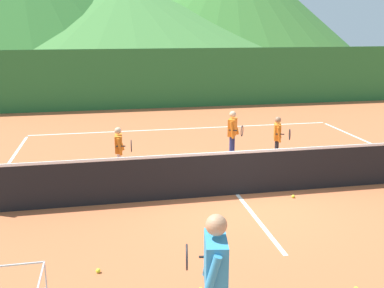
{
  "coord_description": "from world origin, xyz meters",
  "views": [
    {
      "loc": [
        -2.65,
        -8.46,
        3.5
      ],
      "look_at": [
        -0.95,
        0.2,
        1.12
      ],
      "focal_mm": 41.1,
      "sensor_mm": 36.0,
      "label": 1
    }
  ],
  "objects_px": {
    "student_1": "(233,130)",
    "tennis_ball_9": "(98,271)",
    "tennis_net": "(238,172)",
    "student_2": "(278,135)",
    "instructor": "(215,272)",
    "student_0": "(119,147)",
    "tennis_ball_10": "(293,196)"
  },
  "relations": [
    {
      "from": "instructor",
      "to": "student_0",
      "type": "distance_m",
      "value": 6.26
    },
    {
      "from": "tennis_ball_9",
      "to": "student_0",
      "type": "bearing_deg",
      "value": 83.51
    },
    {
      "from": "student_2",
      "to": "tennis_ball_10",
      "type": "distance_m",
      "value": 2.68
    },
    {
      "from": "student_1",
      "to": "tennis_ball_9",
      "type": "xyz_separation_m",
      "value": [
        -3.53,
        -5.13,
        -0.76
      ]
    },
    {
      "from": "tennis_net",
      "to": "student_1",
      "type": "xyz_separation_m",
      "value": [
        0.63,
        2.55,
        0.3
      ]
    },
    {
      "from": "student_1",
      "to": "tennis_net",
      "type": "bearing_deg",
      "value": -103.78
    },
    {
      "from": "student_0",
      "to": "tennis_ball_9",
      "type": "height_order",
      "value": "student_0"
    },
    {
      "from": "student_2",
      "to": "instructor",
      "type": "bearing_deg",
      "value": -117.02
    },
    {
      "from": "student_2",
      "to": "student_1",
      "type": "bearing_deg",
      "value": 158.19
    },
    {
      "from": "student_0",
      "to": "instructor",
      "type": "bearing_deg",
      "value": -82.8
    },
    {
      "from": "student_2",
      "to": "tennis_ball_9",
      "type": "bearing_deg",
      "value": -134.65
    },
    {
      "from": "tennis_net",
      "to": "student_1",
      "type": "distance_m",
      "value": 2.64
    },
    {
      "from": "tennis_net",
      "to": "tennis_ball_10",
      "type": "bearing_deg",
      "value": -20.1
    },
    {
      "from": "instructor",
      "to": "tennis_ball_10",
      "type": "relative_size",
      "value": 24.24
    },
    {
      "from": "student_1",
      "to": "tennis_ball_9",
      "type": "distance_m",
      "value": 6.27
    },
    {
      "from": "student_2",
      "to": "tennis_ball_9",
      "type": "distance_m",
      "value": 6.62
    },
    {
      "from": "student_2",
      "to": "tennis_net",
      "type": "bearing_deg",
      "value": -129.39
    },
    {
      "from": "student_1",
      "to": "student_2",
      "type": "xyz_separation_m",
      "value": [
        1.1,
        -0.44,
        -0.07
      ]
    },
    {
      "from": "instructor",
      "to": "student_1",
      "type": "relative_size",
      "value": 1.25
    },
    {
      "from": "instructor",
      "to": "tennis_ball_9",
      "type": "distance_m",
      "value": 2.47
    },
    {
      "from": "tennis_ball_10",
      "to": "tennis_net",
      "type": "bearing_deg",
      "value": 159.9
    },
    {
      "from": "student_0",
      "to": "tennis_ball_9",
      "type": "distance_m",
      "value": 4.4
    },
    {
      "from": "student_2",
      "to": "tennis_ball_10",
      "type": "xyz_separation_m",
      "value": [
        -0.63,
        -2.51,
        -0.7
      ]
    },
    {
      "from": "instructor",
      "to": "student_1",
      "type": "xyz_separation_m",
      "value": [
        2.25,
        7.02,
        -0.19
      ]
    },
    {
      "from": "instructor",
      "to": "student_1",
      "type": "height_order",
      "value": "instructor"
    },
    {
      "from": "student_0",
      "to": "tennis_ball_9",
      "type": "relative_size",
      "value": 17.59
    },
    {
      "from": "student_0",
      "to": "tennis_ball_9",
      "type": "xyz_separation_m",
      "value": [
        -0.49,
        -4.32,
        -0.69
      ]
    },
    {
      "from": "tennis_ball_9",
      "to": "tennis_ball_10",
      "type": "relative_size",
      "value": 1.0
    },
    {
      "from": "tennis_ball_9",
      "to": "tennis_ball_10",
      "type": "height_order",
      "value": "same"
    },
    {
      "from": "instructor",
      "to": "tennis_ball_10",
      "type": "xyz_separation_m",
      "value": [
        2.73,
        4.07,
        -0.96
      ]
    },
    {
      "from": "instructor",
      "to": "student_0",
      "type": "relative_size",
      "value": 1.38
    },
    {
      "from": "tennis_net",
      "to": "student_2",
      "type": "xyz_separation_m",
      "value": [
        1.73,
        2.11,
        0.23
      ]
    }
  ]
}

